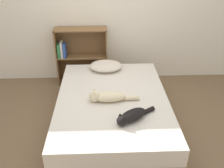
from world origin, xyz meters
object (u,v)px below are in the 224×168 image
cat_light (107,97)px  bookshelf (80,54)px  bed (112,112)px  cat_dark (132,116)px  pillow (106,66)px

cat_light → bookshelf: (-0.42, 1.35, -0.02)m
bed → cat_dark: cat_dark is taller
cat_light → bed: bearing=-130.1°
cat_dark → bookshelf: (-0.68, 1.74, -0.02)m
pillow → cat_dark: 1.26m
cat_light → pillow: bearing=-90.5°
pillow → cat_light: size_ratio=0.79×
bed → bookshelf: bearing=111.2°
bed → cat_light: bearing=-129.7°
cat_light → bookshelf: bookshelf is taller
cat_dark → bookshelf: bookshelf is taller
pillow → bookshelf: bearing=129.8°
pillow → bookshelf: size_ratio=0.51×
cat_dark → bed: bearing=-101.9°
bed → bookshelf: size_ratio=2.07×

